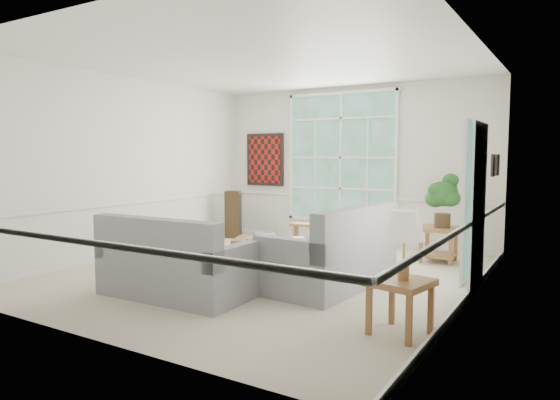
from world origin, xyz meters
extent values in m
cube|color=beige|center=(0.00, 0.00, -0.01)|extent=(5.50, 6.00, 0.01)
cube|color=white|center=(0.00, 0.00, 3.00)|extent=(5.50, 6.00, 0.02)
cube|color=white|center=(0.00, 3.00, 1.50)|extent=(5.50, 0.02, 3.00)
cube|color=white|center=(0.00, -3.00, 1.50)|extent=(5.50, 0.02, 3.00)
cube|color=white|center=(-2.75, 0.00, 1.50)|extent=(0.02, 6.00, 3.00)
cube|color=white|center=(2.75, 0.00, 1.50)|extent=(0.02, 6.00, 3.00)
cube|color=white|center=(-0.20, 2.96, 1.65)|extent=(2.30, 0.08, 2.40)
cube|color=white|center=(2.71, 0.60, 1.05)|extent=(0.08, 0.90, 2.10)
cube|color=white|center=(2.71, -0.03, 1.15)|extent=(0.08, 0.26, 1.90)
cube|color=#580F0D|center=(-1.95, 2.95, 1.60)|extent=(0.90, 0.06, 1.10)
cube|color=black|center=(2.71, 1.75, 1.55)|extent=(0.04, 0.26, 0.32)
cube|color=black|center=(2.71, 2.15, 1.55)|extent=(0.04, 0.26, 0.32)
cube|color=gray|center=(1.05, -0.11, 0.53)|extent=(1.17, 2.03, 1.06)
cube|color=gray|center=(-0.32, -1.49, 0.49)|extent=(1.83, 0.98, 0.98)
cube|color=brown|center=(-0.26, 0.50, 0.21)|extent=(1.24, 0.95, 0.41)
imported|color=#95959A|center=(-0.26, 0.47, 0.44)|extent=(0.37, 0.37, 0.07)
cube|color=brown|center=(-0.22, 2.65, 0.19)|extent=(1.65, 0.76, 0.38)
cube|color=brown|center=(1.91, 2.08, 0.28)|extent=(0.59, 0.59, 0.56)
cube|color=brown|center=(2.40, -1.40, 0.27)|extent=(0.62, 0.62, 0.53)
cylinder|color=gray|center=(-1.69, 2.51, 0.07)|extent=(0.60, 0.60, 0.14)
cube|color=#382817|center=(-2.29, 2.27, 0.48)|extent=(0.36, 0.33, 0.96)
ellipsoid|color=black|center=(1.00, 0.58, 0.63)|extent=(0.45, 0.38, 0.18)
camera|label=1|loc=(3.82, -5.91, 1.69)|focal=32.00mm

